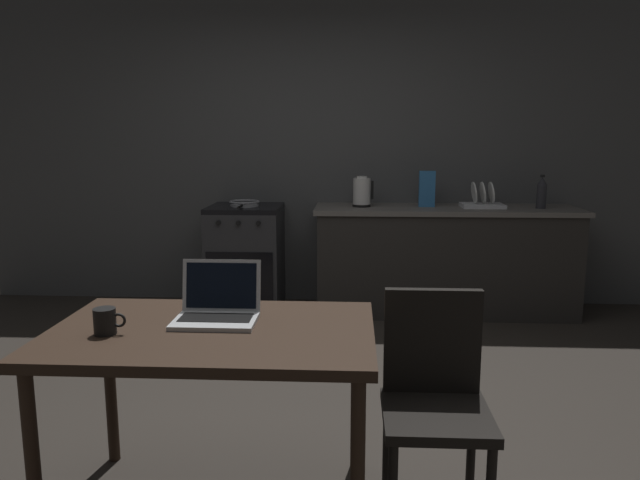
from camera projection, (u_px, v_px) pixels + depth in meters
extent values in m
plane|color=#2D2823|center=(277.00, 420.00, 3.15)|extent=(12.00, 12.00, 0.00)
cube|color=#4A4B4C|center=(343.00, 144.00, 5.24)|extent=(6.40, 0.10, 2.80)
cube|color=#282623|center=(444.00, 262.00, 5.02)|extent=(2.10, 0.60, 0.85)
cube|color=#66605B|center=(446.00, 210.00, 4.94)|extent=(2.16, 0.64, 0.04)
cube|color=#2D2D30|center=(246.00, 260.00, 5.11)|extent=(0.60, 0.60, 0.85)
cube|color=black|center=(245.00, 208.00, 5.03)|extent=(0.60, 0.60, 0.04)
cube|color=black|center=(240.00, 276.00, 4.82)|extent=(0.54, 0.01, 0.39)
cylinder|color=black|center=(218.00, 223.00, 4.74)|extent=(0.04, 0.02, 0.04)
cylinder|color=black|center=(238.00, 223.00, 4.73)|extent=(0.04, 0.02, 0.04)
cylinder|color=black|center=(258.00, 223.00, 4.72)|extent=(0.04, 0.02, 0.04)
cube|color=#332319|center=(212.00, 333.00, 2.28)|extent=(1.23, 0.78, 0.04)
cylinder|color=#332319|center=(33.00, 467.00, 2.05)|extent=(0.05, 0.05, 0.71)
cylinder|color=#332319|center=(357.00, 477.00, 1.99)|extent=(0.05, 0.05, 0.71)
cylinder|color=#332319|center=(110.00, 387.00, 2.70)|extent=(0.05, 0.05, 0.71)
cylinder|color=#332319|center=(356.00, 392.00, 2.64)|extent=(0.05, 0.05, 0.71)
cube|color=black|center=(437.00, 416.00, 2.23)|extent=(0.40, 0.40, 0.04)
cube|color=black|center=(432.00, 341.00, 2.37)|extent=(0.38, 0.04, 0.42)
cylinder|color=black|center=(387.00, 449.00, 2.45)|extent=(0.04, 0.04, 0.42)
cylinder|color=black|center=(471.00, 451.00, 2.43)|extent=(0.04, 0.04, 0.42)
cube|color=silver|center=(215.00, 321.00, 2.33)|extent=(0.32, 0.22, 0.02)
cube|color=black|center=(216.00, 318.00, 2.35)|extent=(0.28, 0.12, 0.00)
cube|color=silver|center=(222.00, 285.00, 2.44)|extent=(0.32, 0.05, 0.21)
cube|color=black|center=(221.00, 286.00, 2.44)|extent=(0.29, 0.04, 0.18)
cylinder|color=black|center=(362.00, 205.00, 4.97)|extent=(0.15, 0.15, 0.02)
cylinder|color=silver|center=(362.00, 191.00, 4.95)|extent=(0.14, 0.14, 0.22)
cylinder|color=silver|center=(362.00, 177.00, 4.93)|extent=(0.09, 0.09, 0.02)
cube|color=black|center=(372.00, 190.00, 4.94)|extent=(0.02, 0.02, 0.15)
cylinder|color=#2D2D33|center=(541.00, 197.00, 4.83)|extent=(0.08, 0.08, 0.19)
cone|color=#2D2D33|center=(542.00, 181.00, 4.81)|extent=(0.08, 0.08, 0.06)
cylinder|color=black|center=(543.00, 176.00, 4.80)|extent=(0.03, 0.03, 0.02)
cylinder|color=gray|center=(245.00, 205.00, 5.00)|extent=(0.24, 0.24, 0.01)
torus|color=gray|center=(244.00, 202.00, 5.00)|extent=(0.26, 0.26, 0.02)
cylinder|color=black|center=(240.00, 207.00, 4.79)|extent=(0.02, 0.18, 0.02)
cylinder|color=black|center=(105.00, 321.00, 2.20)|extent=(0.08, 0.08, 0.10)
torus|color=black|center=(119.00, 320.00, 2.20)|extent=(0.05, 0.01, 0.05)
cube|color=#3372B2|center=(427.00, 189.00, 4.94)|extent=(0.13, 0.05, 0.30)
cube|color=silver|center=(482.00, 206.00, 4.92)|extent=(0.34, 0.26, 0.03)
cylinder|color=white|center=(474.00, 193.00, 4.90)|extent=(0.04, 0.18, 0.18)
cylinder|color=white|center=(483.00, 193.00, 4.90)|extent=(0.04, 0.18, 0.18)
cylinder|color=white|center=(491.00, 193.00, 4.90)|extent=(0.04, 0.18, 0.18)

